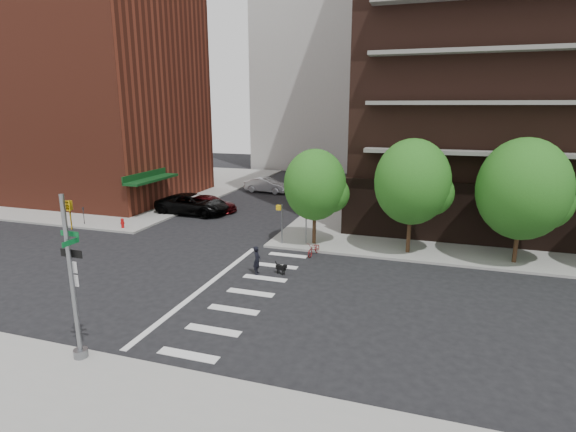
% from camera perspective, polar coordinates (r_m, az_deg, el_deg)
% --- Properties ---
extents(ground, '(120.00, 120.00, 0.00)m').
position_cam_1_polar(ground, '(23.79, -11.53, -8.64)').
color(ground, black).
rests_on(ground, ground).
extents(sidewalk_ne, '(39.00, 33.00, 0.15)m').
position_cam_1_polar(sidewalk_ne, '(44.45, 29.73, 0.44)').
color(sidewalk_ne, gray).
rests_on(sidewalk_ne, ground).
extents(sidewalk_nw, '(31.00, 33.00, 0.15)m').
position_cam_1_polar(sidewalk_nw, '(56.17, -21.75, 3.74)').
color(sidewalk_nw, gray).
rests_on(sidewalk_nw, ground).
extents(crosswalk, '(3.85, 13.00, 0.01)m').
position_cam_1_polar(crosswalk, '(22.84, -6.63, -9.40)').
color(crosswalk, silver).
rests_on(crosswalk, ground).
extents(midrise_nw, '(21.40, 15.50, 20.00)m').
position_cam_1_polar(midrise_nw, '(49.67, -24.63, 13.99)').
color(midrise_nw, maroon).
rests_on(midrise_nw, sidewalk_nw).
extents(tree_a, '(4.00, 4.00, 5.90)m').
position_cam_1_polar(tree_a, '(28.85, 3.43, 3.97)').
color(tree_a, '#301E11').
rests_on(tree_a, sidewalk_ne).
extents(tree_b, '(4.50, 4.50, 6.65)m').
position_cam_1_polar(tree_b, '(27.90, 15.49, 4.19)').
color(tree_b, '#301E11').
rests_on(tree_b, sidewalk_ne).
extents(tree_c, '(5.00, 5.00, 6.80)m').
position_cam_1_polar(tree_c, '(28.32, 27.68, 3.04)').
color(tree_c, '#301E11').
rests_on(tree_c, sidewalk_ne).
extents(traffic_signal, '(0.90, 0.75, 6.00)m').
position_cam_1_polar(traffic_signal, '(17.50, -25.53, -8.63)').
color(traffic_signal, slate).
rests_on(traffic_signal, sidewalk_s).
extents(pedestrian_signal, '(2.18, 0.67, 2.60)m').
position_cam_1_polar(pedestrian_signal, '(29.22, -0.11, -0.27)').
color(pedestrian_signal, slate).
rests_on(pedestrian_signal, sidewalk_ne).
extents(fire_hydrant, '(0.24, 0.24, 0.73)m').
position_cam_1_polar(fire_hydrant, '(35.46, -20.28, -0.78)').
color(fire_hydrant, '#A50C0C').
rests_on(fire_hydrant, sidewalk_nw).
extents(parking_meter, '(0.10, 0.08, 1.32)m').
position_cam_1_polar(parking_meter, '(37.60, -24.54, 0.26)').
color(parking_meter, black).
rests_on(parking_meter, sidewalk_nw).
extents(parked_car_black, '(2.91, 6.25, 1.73)m').
position_cam_1_polar(parked_car_black, '(38.85, -12.00, 1.49)').
color(parked_car_black, black).
rests_on(parked_car_black, ground).
extents(parked_car_maroon, '(1.96, 4.76, 1.38)m').
position_cam_1_polar(parked_car_maroon, '(39.56, -9.85, 1.54)').
color(parked_car_maroon, '#430A0D').
rests_on(parked_car_maroon, ground).
extents(parked_car_silver, '(2.10, 4.85, 1.55)m').
position_cam_1_polar(parked_car_silver, '(47.68, -2.72, 3.93)').
color(parked_car_silver, '#B8BCC1').
rests_on(parked_car_silver, ground).
extents(scooter, '(0.83, 1.66, 0.83)m').
position_cam_1_polar(scooter, '(27.72, 3.31, -4.18)').
color(scooter, maroon).
rests_on(scooter, ground).
extents(dog_walker, '(0.63, 0.47, 1.59)m').
position_cam_1_polar(dog_walker, '(24.60, -3.96, -5.64)').
color(dog_walker, black).
rests_on(dog_walker, ground).
extents(dog, '(0.72, 0.44, 0.61)m').
position_cam_1_polar(dog, '(24.66, -0.86, -6.57)').
color(dog, black).
rests_on(dog, ground).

